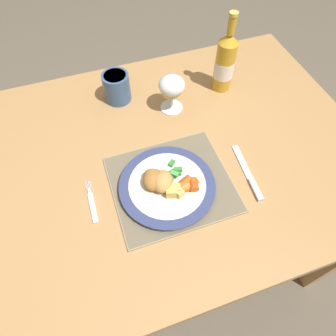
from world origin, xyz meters
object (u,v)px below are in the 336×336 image
fork (92,205)px  bottle (225,63)px  drinking_cup (117,87)px  table_knife (249,177)px  wine_glass (172,87)px  dining_table (155,172)px  dinner_plate (169,185)px

fork → bottle: bottle is taller
fork → drinking_cup: drinking_cup is taller
table_knife → drinking_cup: 0.51m
table_knife → wine_glass: (-0.12, 0.33, 0.08)m
fork → table_knife: table_knife is taller
drinking_cup → bottle: bearing=-9.5°
dining_table → fork: fork is taller
dinner_plate → fork: dinner_plate is taller
bottle → drinking_cup: bearing=170.5°
table_knife → dinner_plate: bearing=170.3°
bottle → table_knife: bearing=-102.5°
wine_glass → drinking_cup: 0.19m
dinner_plate → bottle: size_ratio=0.98×
table_knife → drinking_cup: (-0.27, 0.43, 0.05)m
drinking_cup → dining_table: bearing=-81.5°
table_knife → wine_glass: size_ratio=1.55×
bottle → dinner_plate: bearing=-132.8°
dining_table → wine_glass: 0.27m
drinking_cup → table_knife: bearing=-57.8°
dining_table → fork: (-0.20, -0.11, 0.09)m
dining_table → table_knife: size_ratio=6.70×
wine_glass → drinking_cup: wine_glass is taller
dining_table → dinner_plate: size_ratio=5.00×
bottle → drinking_cup: 0.36m
bottle → drinking_cup: size_ratio=2.72×
bottle → dining_table: bearing=-146.3°
dinner_plate → table_knife: dinner_plate is taller
table_knife → drinking_cup: bearing=122.2°
table_knife → bottle: size_ratio=0.73×
dining_table → fork: 0.25m
dinner_plate → wine_glass: size_ratio=2.07×
dinner_plate → bottle: bearing=47.2°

